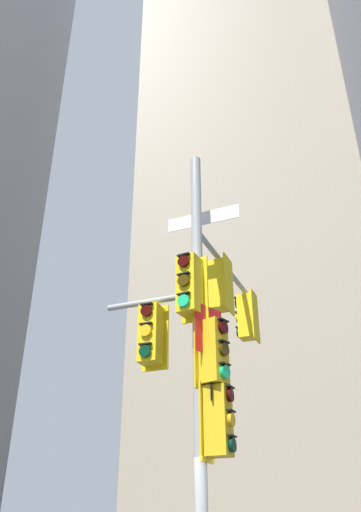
{
  "coord_description": "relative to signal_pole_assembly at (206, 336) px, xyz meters",
  "views": [
    {
      "loc": [
        0.89,
        -7.86,
        1.6
      ],
      "look_at": [
        -0.27,
        -0.17,
        5.73
      ],
      "focal_mm": 36.03,
      "sensor_mm": 36.0,
      "label": 1
    }
  ],
  "objects": [
    {
      "name": "signal_pole_assembly",
      "position": [
        0.0,
        0.0,
        0.0
      ],
      "size": [
        2.68,
        3.73,
        7.92
      ],
      "color": "#9EA0A3",
      "rests_on": "ground"
    },
    {
      "name": "building_mid_block",
      "position": [
        2.25,
        19.68,
        14.79
      ],
      "size": [
        14.08,
        14.08,
        38.58
      ],
      "primitive_type": "cube",
      "color": "tan",
      "rests_on": "ground"
    }
  ]
}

